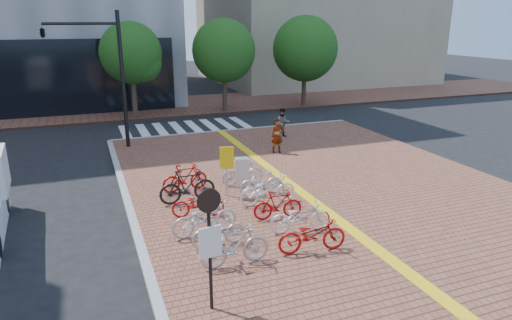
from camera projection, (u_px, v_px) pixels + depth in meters
name	position (u px, v px, depth m)	size (l,w,h in m)	color
ground	(268.00, 223.00, 14.42)	(120.00, 120.00, 0.00)	black
sidewalk	(463.00, 283.00, 10.96)	(14.00, 34.00, 0.15)	brown
tactile_strip	(430.00, 289.00, 10.59)	(0.40, 34.00, 0.01)	yellow
kerb_north	(237.00, 130.00, 26.14)	(14.00, 0.25, 0.15)	gray
far_sidewalk	(158.00, 107.00, 33.15)	(70.00, 8.00, 0.15)	brown
crosswalk	(186.00, 128.00, 27.09)	(7.50, 4.00, 0.01)	silver
street_trees	(239.00, 52.00, 30.52)	(16.20, 4.60, 6.35)	#38281E
bike_0	(235.00, 245.00, 11.48)	(0.52, 1.83, 1.10)	#AFB0B4
bike_1	(219.00, 231.00, 12.47)	(0.44, 1.57, 0.94)	silver
bike_2	(205.00, 217.00, 13.18)	(0.69, 1.99, 1.04)	#BCBCC1
bike_3	(198.00, 204.00, 14.39)	(0.58, 1.65, 0.87)	red
bike_4	(187.00, 186.00, 15.49)	(0.55, 1.95, 1.17)	black
bike_5	(185.00, 178.00, 16.53)	(0.48, 1.71, 1.03)	red
bike_6	(312.00, 235.00, 12.17)	(0.66, 1.89, 0.99)	#A90F0C
bike_7	(300.00, 217.00, 13.32)	(0.64, 1.85, 0.97)	white
bike_8	(278.00, 205.00, 14.22)	(0.44, 1.56, 0.94)	#A60B0C
bike_9	(268.00, 189.00, 15.37)	(0.69, 1.99, 1.05)	white
bike_10	(261.00, 182.00, 16.18)	(0.46, 1.61, 0.97)	white
bike_11	(243.00, 172.00, 17.18)	(0.46, 1.63, 0.98)	silver
pedestrian_a	(277.00, 136.00, 21.27)	(0.60, 0.39, 1.63)	gray
pedestrian_b	(283.00, 123.00, 24.23)	(0.74, 0.58, 1.52)	#4E5364
utility_box	(242.00, 172.00, 17.04)	(0.50, 0.36, 1.09)	silver
yellow_sign	(226.00, 162.00, 15.83)	(0.49, 0.17, 1.82)	#B7B7BC
notice_sign	(210.00, 235.00, 9.35)	(0.51, 0.16, 2.79)	black
traffic_light_pole	(87.00, 56.00, 20.78)	(3.45, 1.33, 6.43)	black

